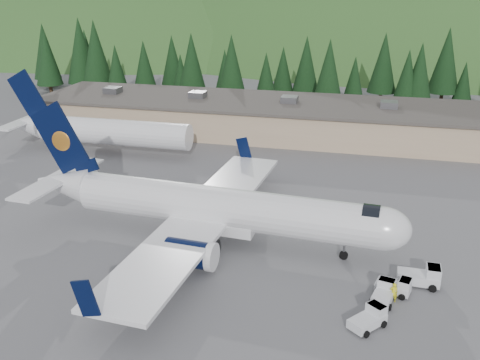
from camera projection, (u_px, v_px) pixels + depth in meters
The scene contains 11 objects.
ground at pixel (225, 241), 50.57m from camera, with size 600.00×600.00×0.00m, color #57575C.
airliner at pixel (213, 208), 49.71m from camera, with size 37.12×34.83×12.32m.
second_airliner at pixel (95, 130), 74.95m from camera, with size 27.50×11.00×10.05m.
baggage_tug_a at pixel (422, 276), 43.16m from camera, with size 3.34×2.07×1.76m.
baggage_tug_b at pixel (396, 286), 42.03m from camera, with size 2.91×2.13×1.42m.
baggage_tug_c at pixel (384, 293), 41.16m from camera, with size 2.17×3.00×1.47m.
terminal_building at pixel (258, 116), 85.23m from camera, with size 71.00×17.00×6.10m.
baggage_tug_d at pixel (370, 318), 38.08m from camera, with size 2.86×3.07×1.50m.
ramp_worker at pixel (394, 293), 40.87m from camera, with size 0.60×0.39×1.64m, color yellow.
tree_line at pixel (253, 63), 105.67m from camera, with size 111.23×19.47×14.50m.
hills at pixel (449, 214), 256.15m from camera, with size 614.00×330.00×300.00m.
Camera 1 is at (12.27, -43.52, 23.42)m, focal length 40.00 mm.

